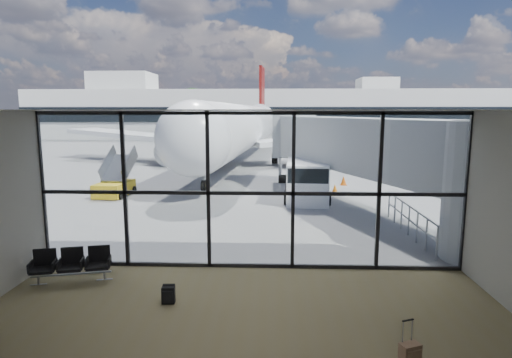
# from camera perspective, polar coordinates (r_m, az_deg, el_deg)

# --- Properties ---
(ground) EXTENTS (220.00, 220.00, 0.00)m
(ground) POSITION_cam_1_polar(r_m,az_deg,el_deg) (52.05, 1.54, 4.04)
(ground) COLOR slate
(ground) RESTS_ON ground
(lounge_shell) EXTENTS (12.02, 8.01, 4.51)m
(lounge_shell) POSITION_cam_1_polar(r_m,az_deg,el_deg) (7.31, -2.69, -5.52)
(lounge_shell) COLOR brown
(lounge_shell) RESTS_ON ground
(glass_curtain_wall) EXTENTS (12.10, 0.12, 4.50)m
(glass_curtain_wall) POSITION_cam_1_polar(r_m,az_deg,el_deg) (12.08, -0.73, -1.68)
(glass_curtain_wall) COLOR white
(glass_curtain_wall) RESTS_ON ground
(jet_bridge) EXTENTS (8.00, 16.50, 4.33)m
(jet_bridge) POSITION_cam_1_polar(r_m,az_deg,el_deg) (19.48, 14.95, 3.61)
(jet_bridge) COLOR #A0A3A5
(jet_bridge) RESTS_ON ground
(apron_railing) EXTENTS (0.06, 5.46, 1.11)m
(apron_railing) POSITION_cam_1_polar(r_m,az_deg,el_deg) (16.57, 19.73, -4.68)
(apron_railing) COLOR gray
(apron_railing) RESTS_ON ground
(far_terminal) EXTENTS (80.00, 12.20, 11.00)m
(far_terminal) POSITION_cam_1_polar(r_m,az_deg,el_deg) (73.83, 1.31, 8.77)
(far_terminal) COLOR beige
(far_terminal) RESTS_ON ground
(tree_0) EXTENTS (4.95, 4.95, 7.12)m
(tree_0) POSITION_cam_1_polar(r_m,az_deg,el_deg) (95.46, -26.61, 8.13)
(tree_0) COLOR #382619
(tree_0) RESTS_ON ground
(tree_1) EXTENTS (5.61, 5.61, 8.07)m
(tree_1) POSITION_cam_1_polar(r_m,az_deg,el_deg) (92.74, -23.35, 8.73)
(tree_1) COLOR #382619
(tree_1) RESTS_ON ground
(tree_2) EXTENTS (6.27, 6.27, 9.03)m
(tree_2) POSITION_cam_1_polar(r_m,az_deg,el_deg) (90.35, -19.89, 9.34)
(tree_2) COLOR #382619
(tree_2) RESTS_ON ground
(tree_3) EXTENTS (4.95, 4.95, 7.12)m
(tree_3) POSITION_cam_1_polar(r_m,az_deg,el_deg) (88.28, -16.19, 8.73)
(tree_3) COLOR #382619
(tree_3) RESTS_ON ground
(tree_4) EXTENTS (5.61, 5.61, 8.07)m
(tree_4) POSITION_cam_1_polar(r_m,az_deg,el_deg) (86.60, -12.39, 9.29)
(tree_4) COLOR #382619
(tree_4) RESTS_ON ground
(tree_5) EXTENTS (6.27, 6.27, 9.03)m
(tree_5) POSITION_cam_1_polar(r_m,az_deg,el_deg) (85.31, -8.45, 9.82)
(tree_5) COLOR #382619
(tree_5) RESTS_ON ground
(seating_row) EXTENTS (2.01, 1.01, 0.89)m
(seating_row) POSITION_cam_1_polar(r_m,az_deg,el_deg) (12.58, -23.36, -10.26)
(seating_row) COLOR gray
(seating_row) RESTS_ON ground
(backpack) EXTENTS (0.31, 0.29, 0.45)m
(backpack) POSITION_cam_1_polar(r_m,az_deg,el_deg) (10.62, -11.61, -14.89)
(backpack) COLOR black
(backpack) RESTS_ON ground
(suitcase) EXTENTS (0.39, 0.34, 0.93)m
(suitcase) POSITION_cam_1_polar(r_m,az_deg,el_deg) (8.43, 19.85, -21.48)
(suitcase) COLOR brown
(suitcase) RESTS_ON ground
(airliner) EXTENTS (33.72, 39.12, 10.08)m
(airliner) POSITION_cam_1_polar(r_m,az_deg,el_deg) (38.41, -1.76, 6.87)
(airliner) COLOR white
(airliner) RESTS_ON ground
(service_van) EXTENTS (2.45, 4.69, 1.99)m
(service_van) POSITION_cam_1_polar(r_m,az_deg,el_deg) (22.02, 6.80, -0.12)
(service_van) COLOR white
(service_van) RESTS_ON ground
(belt_loader) EXTENTS (1.87, 4.27, 1.92)m
(belt_loader) POSITION_cam_1_polar(r_m,az_deg,el_deg) (33.16, -7.00, 2.27)
(belt_loader) COLOR black
(belt_loader) RESTS_ON ground
(mobile_stairs) EXTENTS (1.75, 3.05, 2.08)m
(mobile_stairs) POSITION_cam_1_polar(r_m,az_deg,el_deg) (24.17, -18.30, -0.96)
(mobile_stairs) COLOR gold
(mobile_stairs) RESTS_ON ground
(traffic_cone_b) EXTENTS (0.43, 0.43, 0.61)m
(traffic_cone_b) POSITION_cam_1_polar(r_m,az_deg,el_deg) (23.53, 10.46, -1.43)
(traffic_cone_b) COLOR orange
(traffic_cone_b) RESTS_ON ground
(traffic_cone_c) EXTENTS (0.40, 0.40, 0.57)m
(traffic_cone_c) POSITION_cam_1_polar(r_m,az_deg,el_deg) (26.86, 11.59, -0.22)
(traffic_cone_c) COLOR #D0560A
(traffic_cone_c) RESTS_ON ground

